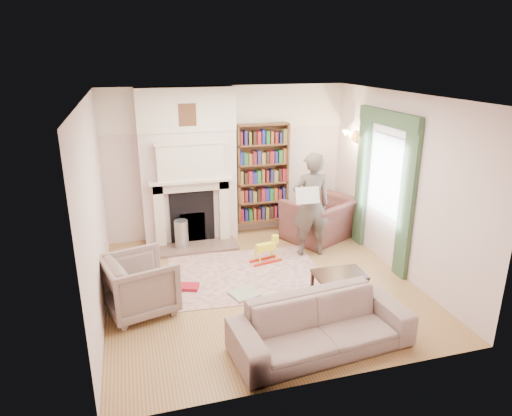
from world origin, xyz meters
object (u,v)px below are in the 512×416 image
object	(u,v)px
rocking_horse	(266,250)
paraffin_heater	(182,235)
armchair_reading	(320,219)
coffee_table	(339,288)
man_reading	(311,205)
armchair_left	(140,284)
bookcase	(262,173)
sofa	(321,325)

from	to	relation	value
rocking_horse	paraffin_heater	bearing A→B (deg)	131.76
armchair_reading	coffee_table	xyz separation A→B (m)	(-0.67, -2.23, -0.17)
paraffin_heater	rocking_horse	world-z (taller)	paraffin_heater
armchair_reading	rocking_horse	distance (m)	1.48
armchair_reading	paraffin_heater	bearing A→B (deg)	-32.24
man_reading	paraffin_heater	size ratio (longest dim) A/B	3.30
man_reading	coffee_table	size ratio (longest dim) A/B	2.59
armchair_left	coffee_table	distance (m)	2.73
armchair_reading	bookcase	bearing A→B (deg)	-63.97
armchair_reading	coffee_table	distance (m)	2.33
bookcase	armchair_reading	world-z (taller)	bookcase
armchair_reading	sofa	distance (m)	3.42
man_reading	paraffin_heater	xyz separation A→B (m)	(-2.12, 0.80, -0.63)
coffee_table	man_reading	bearing A→B (deg)	84.02
armchair_left	rocking_horse	distance (m)	2.29
rocking_horse	armchair_left	bearing A→B (deg)	-166.84
bookcase	man_reading	xyz separation A→B (m)	(0.48, -1.28, -0.27)
armchair_reading	paraffin_heater	distance (m)	2.58
armchair_reading	armchair_left	xyz separation A→B (m)	(-3.34, -1.72, 0.01)
coffee_table	paraffin_heater	distance (m)	3.08
bookcase	paraffin_heater	xyz separation A→B (m)	(-1.63, -0.48, -0.90)
man_reading	rocking_horse	bearing A→B (deg)	11.28
bookcase	armchair_reading	size ratio (longest dim) A/B	1.53
armchair_left	sofa	size ratio (longest dim) A/B	0.41
armchair_left	man_reading	distance (m)	3.14
armchair_reading	paraffin_heater	size ratio (longest dim) A/B	2.19
armchair_left	bookcase	bearing A→B (deg)	-60.45
man_reading	rocking_horse	distance (m)	1.08
armchair_reading	armchair_left	bearing A→B (deg)	-0.65
bookcase	paraffin_heater	world-z (taller)	bookcase
armchair_reading	armchair_left	size ratio (longest dim) A/B	1.37
coffee_table	armchair_left	bearing A→B (deg)	170.85
paraffin_heater	rocking_horse	xyz separation A→B (m)	(1.28, -0.92, -0.04)
sofa	paraffin_heater	size ratio (longest dim) A/B	3.87
bookcase	man_reading	size ratio (longest dim) A/B	1.02
armchair_left	paraffin_heater	distance (m)	2.07
sofa	rocking_horse	size ratio (longest dim) A/B	4.06
sofa	coffee_table	bearing A→B (deg)	48.19
sofa	coffee_table	size ratio (longest dim) A/B	3.04
paraffin_heater	rocking_horse	bearing A→B (deg)	-35.71
sofa	paraffin_heater	world-z (taller)	sofa
armchair_reading	armchair_left	distance (m)	3.76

